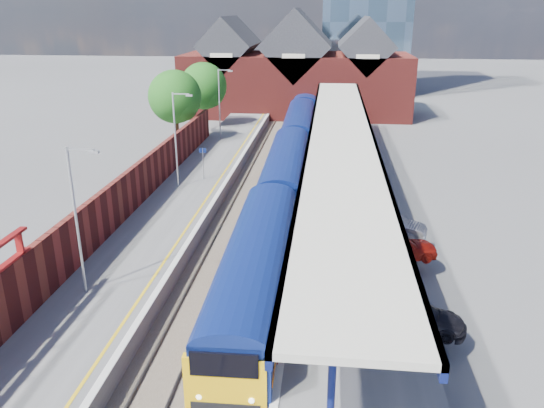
{
  "coord_description": "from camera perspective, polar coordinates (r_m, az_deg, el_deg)",
  "views": [
    {
      "loc": [
        4.64,
        -15.0,
        13.49
      ],
      "look_at": [
        1.43,
        14.51,
        2.6
      ],
      "focal_mm": 35.0,
      "sensor_mm": 36.0,
      "label": 1
    }
  ],
  "objects": [
    {
      "name": "canopy",
      "position": [
        37.87,
        7.4,
        7.41
      ],
      "size": [
        4.5,
        52.0,
        4.48
      ],
      "color": "#0E1752",
      "rests_on": "right_platform"
    },
    {
      "name": "right_platform",
      "position": [
        37.36,
        7.91,
        -0.4
      ],
      "size": [
        6.0,
        76.0,
        1.0
      ],
      "primitive_type": "cube",
      "color": "#565659",
      "rests_on": "ground"
    },
    {
      "name": "lamp_post_c",
      "position": [
        39.53,
        -10.19,
        7.42
      ],
      "size": [
        1.48,
        0.18,
        7.0
      ],
      "color": "#A5A8AA",
      "rests_on": "left_platform"
    },
    {
      "name": "yellow_line",
      "position": [
        38.1,
        -6.86,
        0.87
      ],
      "size": [
        0.14,
        76.0,
        0.01
      ],
      "primitive_type": "cube",
      "color": "yellow",
      "rests_on": "left_platform"
    },
    {
      "name": "train",
      "position": [
        48.51,
        2.34,
        6.58
      ],
      "size": [
        3.09,
        65.94,
        3.45
      ],
      "color": "navy",
      "rests_on": "ground"
    },
    {
      "name": "lamp_post_b",
      "position": [
        25.19,
        -20.12,
        -0.86
      ],
      "size": [
        1.48,
        0.18,
        7.0
      ],
      "color": "#A5A8AA",
      "rests_on": "left_platform"
    },
    {
      "name": "brick_wall",
      "position": [
        33.15,
        -16.79,
        -0.2
      ],
      "size": [
        0.35,
        50.0,
        3.86
      ],
      "color": "maroon",
      "rests_on": "left_platform"
    },
    {
      "name": "platform_sign",
      "position": [
        41.6,
        -7.43,
        4.93
      ],
      "size": [
        0.55,
        0.08,
        2.5
      ],
      "color": "#A5A8AA",
      "rests_on": "left_platform"
    },
    {
      "name": "ballast_bed",
      "position": [
        37.79,
        -1.25,
        -0.73
      ],
      "size": [
        6.0,
        76.0,
        0.06
      ],
      "primitive_type": "cube",
      "color": "#473D33",
      "rests_on": "ground"
    },
    {
      "name": "coping_left",
      "position": [
        37.96,
        -5.98,
        0.86
      ],
      "size": [
        0.3,
        76.0,
        0.05
      ],
      "primitive_type": "cube",
      "color": "silver",
      "rests_on": "left_platform"
    },
    {
      "name": "left_platform",
      "position": [
        38.69,
        -9.36,
        0.25
      ],
      "size": [
        5.0,
        76.0,
        1.0
      ],
      "primitive_type": "cube",
      "color": "#565659",
      "rests_on": "ground"
    },
    {
      "name": "parked_car_dark",
      "position": [
        23.19,
        15.19,
        -11.5
      ],
      "size": [
        4.38,
        2.6,
        1.19
      ],
      "primitive_type": "imported",
      "rotation": [
        0.0,
        0.0,
        1.33
      ],
      "color": "black",
      "rests_on": "right_platform"
    },
    {
      "name": "station_building",
      "position": [
        73.59,
        2.64,
        13.85
      ],
      "size": [
        30.0,
        12.12,
        13.78
      ],
      "color": "maroon",
      "rests_on": "ground"
    },
    {
      "name": "tree_far",
      "position": [
        61.09,
        -7.25,
        12.34
      ],
      "size": [
        5.2,
        5.2,
        8.1
      ],
      "color": "#382314",
      "rests_on": "ground"
    },
    {
      "name": "lamp_post_d",
      "position": [
        54.79,
        -5.55,
        11.13
      ],
      "size": [
        1.48,
        0.18,
        7.0
      ],
      "color": "#A5A8AA",
      "rests_on": "left_platform"
    },
    {
      "name": "ground",
      "position": [
        47.21,
        0.32,
        3.54
      ],
      "size": [
        240.0,
        240.0,
        0.0
      ],
      "primitive_type": "plane",
      "color": "#5B5B5E",
      "rests_on": "ground"
    },
    {
      "name": "tree_near",
      "position": [
        53.69,
        -10.27,
        11.11
      ],
      "size": [
        5.2,
        5.2,
        8.1
      ],
      "color": "#382314",
      "rests_on": "ground"
    },
    {
      "name": "parked_car_blue",
      "position": [
        25.95,
        10.02,
        -7.58
      ],
      "size": [
        4.28,
        2.64,
        1.11
      ],
      "primitive_type": "imported",
      "rotation": [
        0.0,
        0.0,
        1.79
      ],
      "color": "navy",
      "rests_on": "right_platform"
    },
    {
      "name": "coping_right",
      "position": [
        37.19,
        3.56,
        0.52
      ],
      "size": [
        0.3,
        76.0,
        0.05
      ],
      "primitive_type": "cube",
      "color": "silver",
      "rests_on": "right_platform"
    },
    {
      "name": "parked_car_red",
      "position": [
        28.9,
        13.37,
        -4.5
      ],
      "size": [
        4.42,
        2.66,
        1.41
      ],
      "primitive_type": "imported",
      "rotation": [
        0.0,
        0.0,
        1.83
      ],
      "color": "maroon",
      "rests_on": "right_platform"
    },
    {
      "name": "parked_car_silver",
      "position": [
        31.69,
        12.76,
        -2.31
      ],
      "size": [
        4.19,
        2.29,
        1.31
      ],
      "primitive_type": "imported",
      "rotation": [
        0.0,
        0.0,
        1.33
      ],
      "color": "#A8A8AD",
      "rests_on": "right_platform"
    },
    {
      "name": "rails",
      "position": [
        37.75,
        -1.25,
        -0.6
      ],
      "size": [
        4.51,
        76.0,
        0.14
      ],
      "color": "slate",
      "rests_on": "ground"
    }
  ]
}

